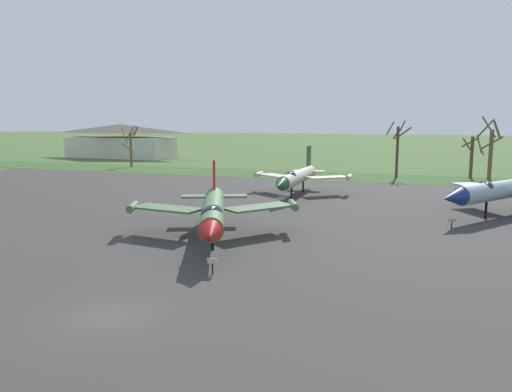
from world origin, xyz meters
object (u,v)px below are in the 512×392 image
object	(u,v)px
visitor_building	(120,141)
info_placard_front_right	(212,264)
jet_fighter_front_right	(213,210)
info_placard_rear_center	(281,200)
info_placard_rear_left	(452,222)
jet_fighter_rear_left	(502,189)
jet_fighter_rear_center	(297,177)

from	to	relation	value
visitor_building	info_placard_front_right	bearing A→B (deg)	-52.08
jet_fighter_front_right	info_placard_front_right	bearing A→B (deg)	-65.55
info_placard_rear_center	visitor_building	distance (m)	70.74
info_placard_front_right	info_placard_rear_left	world-z (taller)	info_placard_front_right
jet_fighter_front_right	jet_fighter_rear_left	world-z (taller)	jet_fighter_front_right
info_placard_rear_left	jet_fighter_rear_left	bearing A→B (deg)	60.96
jet_fighter_rear_center	visitor_building	bearing A→B (deg)	140.65
jet_fighter_rear_left	visitor_building	distance (m)	84.24
jet_fighter_rear_left	visitor_building	bearing A→B (deg)	146.32
jet_fighter_front_right	info_placard_front_right	xyz separation A→B (m)	(3.11, -6.84, -1.49)
jet_fighter_rear_left	info_placard_rear_left	world-z (taller)	jet_fighter_rear_left
visitor_building	info_placard_rear_left	bearing A→B (deg)	-39.21
info_placard_rear_center	jet_fighter_rear_left	xyz separation A→B (m)	(18.66, 1.76, 1.63)
jet_fighter_rear_center	jet_fighter_front_right	bearing A→B (deg)	-89.94
jet_fighter_rear_left	info_placard_rear_left	xyz separation A→B (m)	(-4.00, -7.20, -1.67)
jet_fighter_rear_center	jet_fighter_rear_left	size ratio (longest dim) A/B	1.01
info_placard_front_right	visitor_building	xyz separation A→B (m)	(-54.32, 69.74, 2.92)
jet_fighter_rear_left	visitor_building	xyz separation A→B (m)	(-70.09, 46.71, 1.28)
jet_fighter_front_right	info_placard_rear_left	size ratio (longest dim) A/B	15.61
info_placard_front_right	jet_fighter_rear_left	distance (m)	27.96
info_placard_rear_left	visitor_building	world-z (taller)	visitor_building
jet_fighter_rear_center	jet_fighter_rear_left	bearing A→B (deg)	-14.06
jet_fighter_rear_center	visitor_building	size ratio (longest dim) A/B	0.60
jet_fighter_rear_center	info_placard_rear_left	world-z (taller)	jet_fighter_rear_center
jet_fighter_front_right	info_placard_rear_center	xyz separation A→B (m)	(0.22, 14.42, -1.48)
info_placard_rear_center	info_placard_rear_left	distance (m)	15.63
visitor_building	jet_fighter_front_right	bearing A→B (deg)	-50.85
info_placard_rear_center	info_placard_rear_left	world-z (taller)	info_placard_rear_center
info_placard_rear_left	visitor_building	bearing A→B (deg)	140.79
jet_fighter_rear_center	info_placard_rear_center	xyz separation A→B (m)	(0.24, -6.50, -1.47)
jet_fighter_front_right	jet_fighter_rear_center	distance (m)	20.92
jet_fighter_front_right	jet_fighter_rear_center	world-z (taller)	jet_fighter_rear_center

